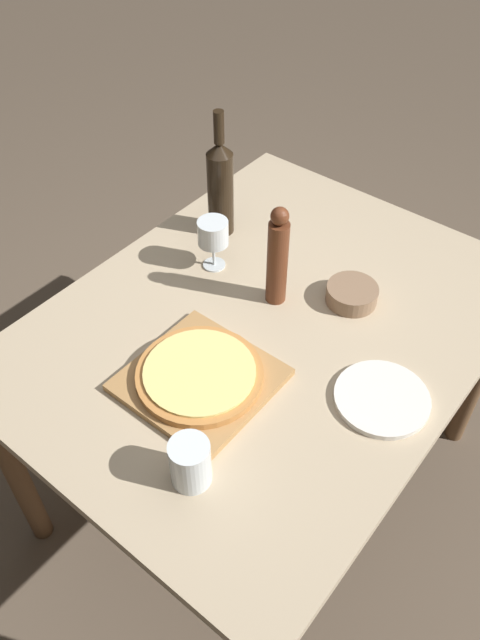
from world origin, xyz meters
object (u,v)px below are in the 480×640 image
Objects in this scene: small_bowl at (352,294)px; wine_bottle at (220,186)px; pizza at (199,374)px; wine_glass at (213,234)px; pepper_mill at (278,258)px.

wine_bottle is at bearing 177.38° from small_bowl.
wine_glass is at bearing 125.89° from pizza.
small_bowl is at bearing -2.62° from wine_bottle.
wine_bottle is 0.16m from wine_glass.
pepper_mill reaches higher than small_bowl.
small_bowl is at bearing 74.30° from pizza.
wine_bottle is at bearing 155.34° from pepper_mill.
wine_glass is (-0.21, 0.00, -0.03)m from pepper_mill.
pepper_mill is 0.21m from wine_glass.
small_bowl is at bearing 17.35° from wine_glass.
pepper_mill is (0.29, -0.13, -0.01)m from wine_bottle.
pizza is 0.35m from pepper_mill.
pepper_mill is 2.13× the size of small_bowl.
wine_glass is at bearing -162.65° from small_bowl.
pizza is 0.41m from wine_glass.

